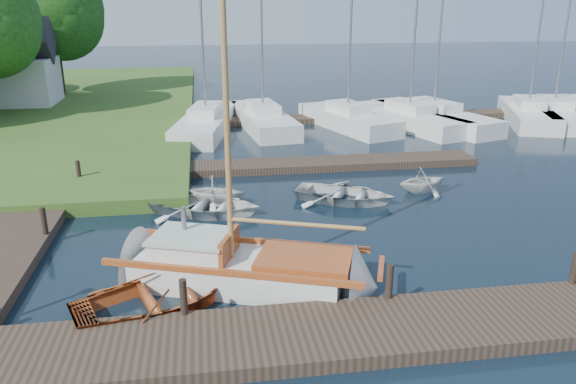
{
  "coord_description": "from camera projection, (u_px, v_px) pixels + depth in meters",
  "views": [
    {
      "loc": [
        -2.44,
        -15.66,
        6.55
      ],
      "look_at": [
        0.0,
        0.0,
        1.2
      ],
      "focal_mm": 35.0,
      "sensor_mm": 36.0,
      "label": 1
    }
  ],
  "objects": [
    {
      "name": "near_dock",
      "position": [
        333.0,
        334.0,
        11.44
      ],
      "size": [
        18.0,
        2.2,
        0.3
      ],
      "primitive_type": "cube",
      "color": "#30261A",
      "rests_on": "ground"
    },
    {
      "name": "sailboat",
      "position": [
        246.0,
        271.0,
        13.69
      ],
      "size": [
        7.39,
        4.31,
        9.83
      ],
      "rotation": [
        0.0,
        0.0,
        -0.35
      ],
      "color": "silver",
      "rests_on": "ground"
    },
    {
      "name": "mooring_post_2",
      "position": [
        389.0,
        281.0,
        12.42
      ],
      "size": [
        0.16,
        0.16,
        0.8
      ],
      "primitive_type": "cylinder",
      "color": "black",
      "rests_on": "near_dock"
    },
    {
      "name": "tender_c",
      "position": [
        344.0,
        191.0,
        19.43
      ],
      "size": [
        4.21,
        3.8,
        0.72
      ],
      "primitive_type": "imported",
      "rotation": [
        0.0,
        0.0,
        1.09
      ],
      "color": "silver",
      "rests_on": "ground"
    },
    {
      "name": "marina_boat_3",
      "position": [
        409.0,
        117.0,
        30.94
      ],
      "size": [
        4.53,
        8.24,
        12.43
      ],
      "rotation": [
        0.0,
        0.0,
        1.88
      ],
      "color": "silver",
      "rests_on": "ground"
    },
    {
      "name": "tree_7",
      "position": [
        53.0,
        8.0,
        37.76
      ],
      "size": [
        6.83,
        6.83,
        9.38
      ],
      "color": "#332114",
      "rests_on": "shore"
    },
    {
      "name": "mooring_post_5",
      "position": [
        79.0,
        171.0,
        20.55
      ],
      "size": [
        0.16,
        0.16,
        0.8
      ],
      "primitive_type": "cylinder",
      "color": "black",
      "rests_on": "left_dock"
    },
    {
      "name": "tender_d",
      "position": [
        423.0,
        178.0,
        20.4
      ],
      "size": [
        2.28,
        2.09,
        1.02
      ],
      "primitive_type": "imported",
      "rotation": [
        0.0,
        0.0,
        1.81
      ],
      "color": "silver",
      "rests_on": "ground"
    },
    {
      "name": "marina_boat_5",
      "position": [
        528.0,
        112.0,
        32.27
      ],
      "size": [
        4.84,
        8.19,
        10.41
      ],
      "rotation": [
        0.0,
        0.0,
        1.21
      ],
      "color": "silver",
      "rests_on": "ground"
    },
    {
      "name": "dinghy",
      "position": [
        160.0,
        292.0,
        12.59
      ],
      "size": [
        4.55,
        3.93,
        0.79
      ],
      "primitive_type": "imported",
      "rotation": [
        0.0,
        0.0,
        1.95
      ],
      "color": "#81330C",
      "rests_on": "ground"
    },
    {
      "name": "far_dock",
      "position": [
        311.0,
        164.0,
        23.44
      ],
      "size": [
        14.0,
        1.6,
        0.3
      ],
      "primitive_type": "cube",
      "color": "#30261A",
      "rests_on": "ground"
    },
    {
      "name": "mooring_post_3",
      "position": [
        575.0,
        267.0,
        13.08
      ],
      "size": [
        0.16,
        0.16,
        0.8
      ],
      "primitive_type": "cylinder",
      "color": "black",
      "rests_on": "near_dock"
    },
    {
      "name": "house_c",
      "position": [
        11.0,
        70.0,
        34.84
      ],
      "size": [
        5.25,
        4.0,
        5.28
      ],
      "color": "silver",
      "rests_on": "shore"
    },
    {
      "name": "marina_boat_0",
      "position": [
        206.0,
        121.0,
        30.0
      ],
      "size": [
        3.86,
        9.2,
        10.4
      ],
      "rotation": [
        0.0,
        0.0,
        1.38
      ],
      "color": "silver",
      "rests_on": "ground"
    },
    {
      "name": "mooring_post_1",
      "position": [
        184.0,
        297.0,
        11.77
      ],
      "size": [
        0.16,
        0.16,
        0.8
      ],
      "primitive_type": "cylinder",
      "color": "black",
      "rests_on": "near_dock"
    },
    {
      "name": "marina_boat_1",
      "position": [
        263.0,
        118.0,
        30.82
      ],
      "size": [
        3.14,
        8.42,
        10.28
      ],
      "rotation": [
        0.0,
        0.0,
        1.69
      ],
      "color": "silver",
      "rests_on": "ground"
    },
    {
      "name": "marina_boat_6",
      "position": [
        553.0,
        112.0,
        32.35
      ],
      "size": [
        4.73,
        8.41,
        10.69
      ],
      "rotation": [
        0.0,
        0.0,
        1.24
      ],
      "color": "silver",
      "rests_on": "ground"
    },
    {
      "name": "marina_boat_2",
      "position": [
        348.0,
        117.0,
        30.77
      ],
      "size": [
        4.41,
        7.58,
        12.43
      ],
      "rotation": [
        0.0,
        0.0,
        1.9
      ],
      "color": "silver",
      "rests_on": "ground"
    },
    {
      "name": "pontoon",
      "position": [
        412.0,
        116.0,
        33.5
      ],
      "size": [
        30.0,
        1.6,
        0.3
      ],
      "primitive_type": "cube",
      "color": "#30261A",
      "rests_on": "ground"
    },
    {
      "name": "tender_a",
      "position": [
        206.0,
        202.0,
        18.29
      ],
      "size": [
        4.3,
        3.7,
        0.75
      ],
      "primitive_type": "imported",
      "rotation": [
        0.0,
        0.0,
        1.21
      ],
      "color": "silver",
      "rests_on": "ground"
    },
    {
      "name": "left_dock",
      "position": [
        29.0,
        216.0,
        17.77
      ],
      "size": [
        2.2,
        18.0,
        0.3
      ],
      "primitive_type": "cube",
      "color": "#30261A",
      "rests_on": "ground"
    },
    {
      "name": "ground",
      "position": [
        288.0,
        229.0,
        17.11
      ],
      "size": [
        160.0,
        160.0,
        0.0
      ],
      "primitive_type": "plane",
      "color": "black",
      "rests_on": "ground"
    },
    {
      "name": "marina_boat_4",
      "position": [
        433.0,
        115.0,
        31.49
      ],
      "size": [
        4.84,
        9.04,
        10.87
      ],
      "rotation": [
        0.0,
        0.0,
        1.89
      ],
      "color": "silver",
      "rests_on": "ground"
    },
    {
      "name": "tender_b",
      "position": [
        215.0,
        189.0,
        19.12
      ],
      "size": [
        2.48,
        2.29,
        1.08
      ],
      "primitive_type": "imported",
      "rotation": [
        0.0,
        0.0,
        1.28
      ],
      "color": "silver",
      "rests_on": "ground"
    },
    {
      "name": "mooring_post_4",
      "position": [
        44.0,
        221.0,
        15.87
      ],
      "size": [
        0.16,
        0.16,
        0.8
      ],
      "primitive_type": "cylinder",
      "color": "black",
      "rests_on": "left_dock"
    }
  ]
}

